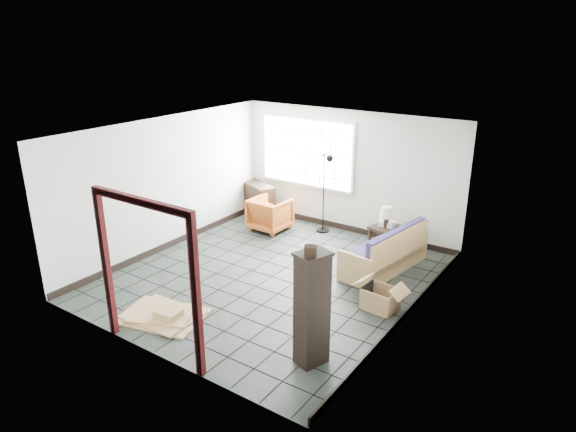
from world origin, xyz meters
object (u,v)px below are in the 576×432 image
Objects in this scene: side_table at (384,231)px; tall_shelf at (312,308)px; armchair at (270,212)px; futon_sofa at (387,254)px.

tall_shelf is at bearing -79.40° from side_table.
tall_shelf is at bearing 134.44° from armchair.
tall_shelf is (0.33, -3.12, 0.50)m from futon_sofa.
tall_shelf is at bearing -75.22° from futon_sofa.
side_table is 3.92m from tall_shelf.
side_table is 0.37× the size of tall_shelf.
futon_sofa is 0.82m from side_table.
armchair is at bearing -179.43° from futon_sofa.
armchair reaches higher than side_table.
armchair is 4.82m from tall_shelf.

